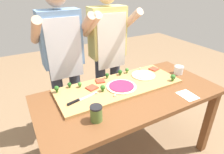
# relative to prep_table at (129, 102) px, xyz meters

# --- Properties ---
(ground_plane) EXTENTS (8.00, 8.00, 0.00)m
(ground_plane) POSITION_rel_prep_table_xyz_m (0.00, 0.00, -0.68)
(ground_plane) COLOR #896B4C
(prep_table) EXTENTS (1.66, 0.80, 0.78)m
(prep_table) POSITION_rel_prep_table_xyz_m (0.00, 0.00, 0.00)
(prep_table) COLOR brown
(prep_table) RESTS_ON ground
(cutting_board) EXTENTS (1.18, 0.45, 0.02)m
(cutting_board) POSITION_rel_prep_table_xyz_m (-0.03, 0.13, 0.12)
(cutting_board) COLOR tan
(cutting_board) RESTS_ON prep_table
(chefs_knife) EXTENTS (0.28, 0.09, 0.02)m
(chefs_knife) POSITION_rel_prep_table_xyz_m (-0.46, 0.06, 0.14)
(chefs_knife) COLOR #B7BABF
(chefs_knife) RESTS_ON cutting_board
(pizza_whole_beet_magenta) EXTENTS (0.28, 0.28, 0.02)m
(pizza_whole_beet_magenta) POSITION_rel_prep_table_xyz_m (-0.03, 0.09, 0.14)
(pizza_whole_beet_magenta) COLOR beige
(pizza_whole_beet_magenta) RESTS_ON cutting_board
(pizza_whole_cheese_artichoke) EXTENTS (0.24, 0.24, 0.02)m
(pizza_whole_cheese_artichoke) POSITION_rel_prep_table_xyz_m (0.29, 0.18, 0.14)
(pizza_whole_cheese_artichoke) COLOR beige
(pizza_whole_cheese_artichoke) RESTS_ON cutting_board
(pizza_slice_near_left) EXTENTS (0.11, 0.11, 0.01)m
(pizza_slice_near_left) POSITION_rel_prep_table_xyz_m (0.49, 0.25, 0.14)
(pizza_slice_near_left) COLOR #BC3D28
(pizza_slice_near_left) RESTS_ON cutting_board
(pizza_slice_near_right) EXTENTS (0.11, 0.11, 0.01)m
(pizza_slice_near_right) POSITION_rel_prep_table_xyz_m (-0.28, 0.20, 0.14)
(pizza_slice_near_right) COLOR #BC3D28
(pizza_slice_near_right) RESTS_ON cutting_board
(pizza_slice_far_right) EXTENTS (0.10, 0.10, 0.01)m
(pizza_slice_far_right) POSITION_rel_prep_table_xyz_m (-0.16, 0.28, 0.14)
(pizza_slice_far_right) COLOR #BC3D28
(pizza_slice_far_right) RESTS_ON cutting_board
(broccoli_floret_back_mid) EXTENTS (0.04, 0.04, 0.06)m
(broccoli_floret_back_mid) POSITION_rel_prep_table_xyz_m (0.09, 0.31, 0.16)
(broccoli_floret_back_mid) COLOR #2C5915
(broccoli_floret_back_mid) RESTS_ON cutting_board
(broccoli_floret_center_right) EXTENTS (0.04, 0.04, 0.05)m
(broccoli_floret_center_right) POSITION_rel_prep_table_xyz_m (-0.45, 0.31, 0.16)
(broccoli_floret_center_right) COLOR #2C5915
(broccoli_floret_center_right) RESTS_ON cutting_board
(broccoli_floret_front_mid) EXTENTS (0.04, 0.04, 0.05)m
(broccoli_floret_front_mid) POSITION_rel_prep_table_xyz_m (-0.07, 0.31, 0.16)
(broccoli_floret_front_mid) COLOR #2C5915
(broccoli_floret_front_mid) RESTS_ON cutting_board
(broccoli_floret_front_left) EXTENTS (0.04, 0.04, 0.05)m
(broccoli_floret_front_left) POSITION_rel_prep_table_xyz_m (-0.37, 0.27, 0.16)
(broccoli_floret_front_left) COLOR #487A23
(broccoli_floret_front_left) RESTS_ON cutting_board
(broccoli_floret_back_left) EXTENTS (0.05, 0.05, 0.07)m
(broccoli_floret_back_left) POSITION_rel_prep_table_xyz_m (0.47, -0.05, 0.17)
(broccoli_floret_back_left) COLOR #3F7220
(broccoli_floret_back_left) RESTS_ON cutting_board
(broccoli_floret_front_right) EXTENTS (0.04, 0.04, 0.06)m
(broccoli_floret_front_right) POSITION_rel_prep_table_xyz_m (-0.58, 0.28, 0.17)
(broccoli_floret_front_right) COLOR #366618
(broccoli_floret_front_right) RESTS_ON cutting_board
(broccoli_floret_center_left) EXTENTS (0.04, 0.04, 0.06)m
(broccoli_floret_center_left) POSITION_rel_prep_table_xyz_m (-0.22, 0.10, 0.16)
(broccoli_floret_center_left) COLOR #366618
(broccoli_floret_center_left) RESTS_ON cutting_board
(broccoli_floret_back_right) EXTENTS (0.04, 0.04, 0.06)m
(broccoli_floret_back_right) POSITION_rel_prep_table_xyz_m (0.18, 0.32, 0.16)
(broccoli_floret_back_right) COLOR #487A23
(broccoli_floret_back_right) RESTS_ON cutting_board
(cheese_crumble_a) EXTENTS (0.02, 0.02, 0.02)m
(cheese_crumble_a) POSITION_rel_prep_table_xyz_m (-0.29, 0.09, 0.14)
(cheese_crumble_a) COLOR silver
(cheese_crumble_a) RESTS_ON cutting_board
(cheese_crumble_b) EXTENTS (0.02, 0.02, 0.02)m
(cheese_crumble_b) POSITION_rel_prep_table_xyz_m (-0.16, -0.02, 0.14)
(cheese_crumble_b) COLOR silver
(cheese_crumble_b) RESTS_ON cutting_board
(cheese_crumble_c) EXTENTS (0.02, 0.02, 0.02)m
(cheese_crumble_c) POSITION_rel_prep_table_xyz_m (0.35, 0.32, 0.14)
(cheese_crumble_c) COLOR silver
(cheese_crumble_c) RESTS_ON cutting_board
(flour_cup) EXTENTS (0.10, 0.10, 0.09)m
(flour_cup) POSITION_rel_prep_table_xyz_m (0.68, 0.07, 0.14)
(flour_cup) COLOR white
(flour_cup) RESTS_ON prep_table
(sauce_jar) EXTENTS (0.09, 0.09, 0.12)m
(sauce_jar) POSITION_rel_prep_table_xyz_m (-0.42, -0.20, 0.17)
(sauce_jar) COLOR #517033
(sauce_jar) RESTS_ON prep_table
(recipe_note) EXTENTS (0.14, 0.17, 0.00)m
(recipe_note) POSITION_rel_prep_table_xyz_m (0.42, -0.29, 0.11)
(recipe_note) COLOR white
(recipe_note) RESTS_ON prep_table
(cook_left) EXTENTS (0.54, 0.39, 1.67)m
(cook_left) POSITION_rel_prep_table_xyz_m (-0.40, 0.65, 0.32)
(cook_left) COLOR #333847
(cook_left) RESTS_ON ground
(cook_right) EXTENTS (0.54, 0.39, 1.67)m
(cook_right) POSITION_rel_prep_table_xyz_m (0.13, 0.65, 0.32)
(cook_right) COLOR #333847
(cook_right) RESTS_ON ground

